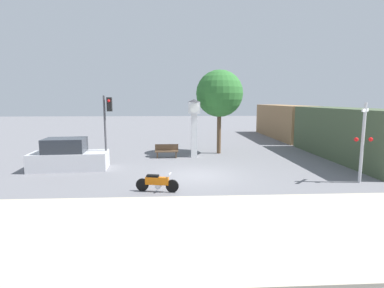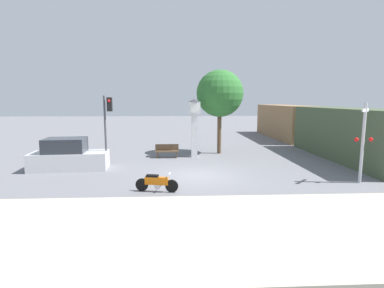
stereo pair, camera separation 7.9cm
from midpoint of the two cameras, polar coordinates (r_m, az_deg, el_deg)
name	(u,v)px [view 1 (the left image)]	position (r m, az deg, el deg)	size (l,w,h in m)	color
ground_plane	(197,175)	(15.81, 0.85, -6.02)	(120.00, 120.00, 0.00)	slate
sidewalk_strip	(213,229)	(9.47, 3.78, -15.79)	(36.00, 6.00, 0.10)	#B2A893
motorcycle	(157,183)	(13.09, -6.86, -7.31)	(1.87, 0.56, 0.83)	black
clock_tower	(194,119)	(20.56, 0.28, 4.79)	(0.93, 0.93, 3.99)	white
freight_train	(309,126)	(27.71, 21.28, 3.17)	(2.80, 23.33, 3.40)	#425138
traffic_light	(107,118)	(17.99, -15.96, 4.71)	(0.50, 0.35, 4.19)	#47474C
railroad_crossing_signal	(363,140)	(16.18, 29.66, 0.72)	(0.90, 0.82, 3.81)	#B7B7BC
street_tree	(219,94)	(22.09, 5.15, 9.51)	(3.40, 3.40, 6.11)	brown
bench	(167,151)	(20.62, -4.96, -1.27)	(1.60, 0.44, 0.92)	brown
parked_car	(68,157)	(18.42, -22.61, -2.22)	(4.34, 2.15, 1.80)	silver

